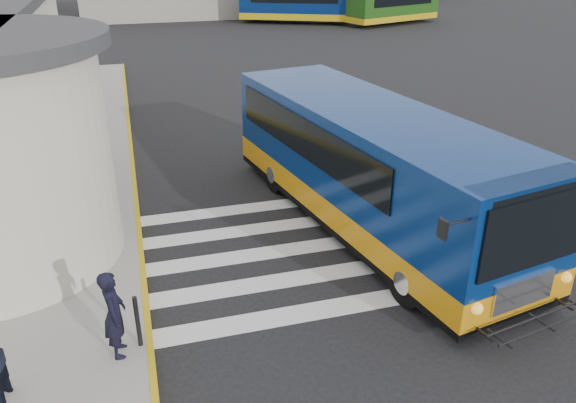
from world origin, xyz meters
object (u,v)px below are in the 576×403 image
object	(u,v)px
transit_bus	(370,172)
bollard	(138,321)
pedestrian_a	(114,314)
far_bus_a	(296,4)
far_bus_b	(393,6)

from	to	relation	value
transit_bus	bollard	xyz separation A→B (m)	(-5.74, -3.39, -0.77)
pedestrian_a	far_bus_a	bearing A→B (deg)	-20.51
transit_bus	far_bus_b	size ratio (longest dim) A/B	1.28
bollard	far_bus_a	xyz separation A→B (m)	(14.28, 38.06, 0.87)
pedestrian_a	transit_bus	bearing A→B (deg)	-59.65
bollard	transit_bus	bearing A→B (deg)	30.58
bollard	far_bus_a	distance (m)	40.66
transit_bus	pedestrian_a	distance (m)	7.03
transit_bus	far_bus_a	world-z (taller)	transit_bus
far_bus_b	bollard	bearing A→B (deg)	129.54
transit_bus	pedestrian_a	size ratio (longest dim) A/B	6.72
pedestrian_a	bollard	world-z (taller)	pedestrian_a
transit_bus	far_bus_a	bearing A→B (deg)	65.79
far_bus_a	transit_bus	bearing A→B (deg)	-168.80
transit_bus	far_bus_b	xyz separation A→B (m)	(15.95, 32.01, -0.05)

